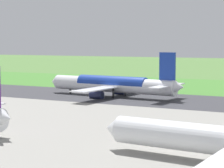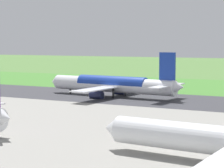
{
  "view_description": "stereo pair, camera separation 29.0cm",
  "coord_description": "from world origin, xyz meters",
  "views": [
    {
      "loc": [
        -65.93,
        139.14,
        19.05
      ],
      "look_at": [
        5.81,
        0.0,
        4.5
      ],
      "focal_mm": 72.17,
      "sensor_mm": 36.0,
      "label": 1
    },
    {
      "loc": [
        -66.18,
        139.0,
        19.05
      ],
      "look_at": [
        5.81,
        0.0,
        4.5
      ],
      "focal_mm": 72.17,
      "sensor_mm": 36.0,
      "label": 2
    }
  ],
  "objects": [
    {
      "name": "airliner_main",
      "position": [
        5.44,
        0.03,
        4.35
      ],
      "size": [
        54.15,
        44.34,
        15.88
      ],
      "color": "white",
      "rests_on": "ground"
    },
    {
      "name": "ground_plane",
      "position": [
        0.0,
        0.0,
        0.0
      ],
      "size": [
        800.0,
        800.0,
        0.0
      ],
      "primitive_type": "plane",
      "color": "#547F3D"
    },
    {
      "name": "no_stopping_sign",
      "position": [
        -1.12,
        -47.51,
        1.45
      ],
      "size": [
        0.6,
        0.1,
        2.43
      ],
      "color": "slate",
      "rests_on": "ground"
    },
    {
      "name": "runway_asphalt",
      "position": [
        0.0,
        0.0,
        0.03
      ],
      "size": [
        600.0,
        36.05,
        0.06
      ],
      "primitive_type": "cube",
      "color": "#38383D",
      "rests_on": "ground"
    },
    {
      "name": "grass_verge_foreground",
      "position": [
        0.0,
        -47.17,
        0.02
      ],
      "size": [
        600.0,
        80.0,
        0.04
      ],
      "primitive_type": "cube",
      "color": "#478534",
      "rests_on": "ground"
    },
    {
      "name": "traffic_cone_orange",
      "position": [
        5.38,
        -45.61,
        0.28
      ],
      "size": [
        0.4,
        0.4,
        0.55
      ],
      "primitive_type": "cone",
      "color": "orange",
      "rests_on": "ground"
    }
  ]
}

